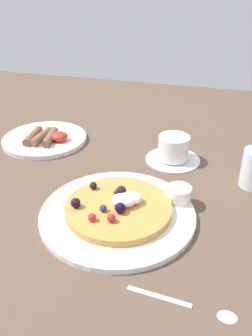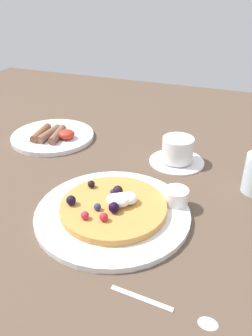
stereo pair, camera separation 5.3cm
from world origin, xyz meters
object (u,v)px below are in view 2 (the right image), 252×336
breakfast_plate (53,136)px  coffee_cup (178,148)px  pancake_plate (113,213)px  coffee_saucer (177,161)px  teaspoon (182,313)px  syrup_ramekin (176,196)px

breakfast_plate → coffee_cup: coffee_cup is taller
pancake_plate → breakfast_plate: size_ratio=1.30×
pancake_plate → coffee_saucer: (6.64, 25.34, -0.24)cm
coffee_saucer → pancake_plate: bearing=-104.7°
breakfast_plate → coffee_cup: size_ratio=2.20×
coffee_cup → teaspoon: 44.00cm
coffee_saucer → teaspoon: (10.72, -42.36, -0.08)cm
pancake_plate → syrup_ramekin: bearing=32.8°
coffee_saucer → breakfast_plate: bearing=177.9°
teaspoon → coffee_cup: bearing=104.2°
pancake_plate → syrup_ramekin: syrup_ramekin is taller
coffee_saucer → coffee_cup: (-0.05, 0.16, 3.35)cm
pancake_plate → teaspoon: 24.31cm
coffee_saucer → teaspoon: 43.70cm
pancake_plate → breakfast_plate: bearing=137.7°
coffee_cup → pancake_plate: bearing=-104.5°
pancake_plate → coffee_saucer: 26.20cm
pancake_plate → breakfast_plate: (-29.31, 26.69, 0.05)cm
teaspoon → breakfast_plate: bearing=136.9°
breakfast_plate → teaspoon: bearing=-43.1°
syrup_ramekin → breakfast_plate: size_ratio=0.21×
pancake_plate → teaspoon: pancake_plate is taller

